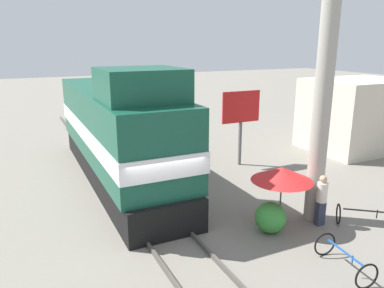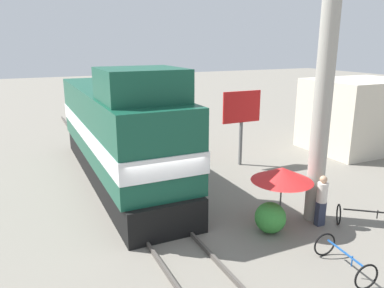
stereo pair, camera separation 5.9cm
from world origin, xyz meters
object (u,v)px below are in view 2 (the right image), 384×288
Objects in this scene: utility_pole at (328,43)px; bicycle at (367,217)px; locomotive at (119,133)px; person_bystander at (322,199)px; bicycle_spare at (344,259)px; vendor_umbrella at (282,174)px; billboard_sign at (242,111)px.

bicycle is at bearing -47.17° from utility_pole.
locomotive is 8.48m from person_bystander.
person_bystander is at bearing 66.86° from bicycle_spare.
locomotive is at bearing 128.61° from utility_pole.
person_bystander is (4.90, -6.82, -1.21)m from locomotive.
vendor_umbrella is at bearing -59.53° from locomotive.
bicycle reaches higher than bicycle_spare.
bicycle is at bearing 37.22° from bicycle_spare.
billboard_sign is at bearing 81.76° from utility_pole.
utility_pole reaches higher than billboard_sign.
person_bystander is 1.61m from bicycle.
bicycle_spare is (-1.47, -2.77, -5.49)m from utility_pole.
utility_pole is 6.29× the size of bicycle.
vendor_umbrella is at bearing 94.95° from bicycle_spare.
person_bystander reaches higher than bicycle_spare.
locomotive reaches higher than person_bystander.
vendor_umbrella is 1.59m from person_bystander.
utility_pole is at bearing -2.78° from vendor_umbrella.
utility_pole reaches higher than vendor_umbrella.
vendor_umbrella reaches higher than bicycle.
billboard_sign is (0.88, 6.09, -3.16)m from utility_pole.
vendor_umbrella is 0.55× the size of billboard_sign.
bicycle_spare is at bearing 157.99° from bicycle.
utility_pole is 4.94m from person_bystander.
vendor_umbrella is 1.16× the size of person_bystander.
locomotive is 7.06× the size of bicycle_spare.
vendor_umbrella is 1.09× the size of bicycle.
bicycle_spare is (-0.10, -2.84, -1.43)m from vendor_umbrella.
bicycle_spare is at bearing -68.52° from locomotive.
bicycle_spare is at bearing -117.96° from utility_pole.
vendor_umbrella is at bearing 155.11° from person_bystander.
locomotive is 7.27m from vendor_umbrella.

